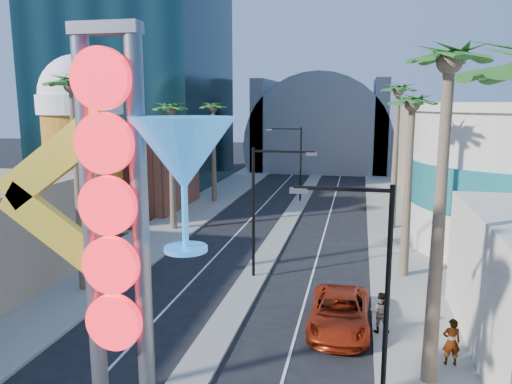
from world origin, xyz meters
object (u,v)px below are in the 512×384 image
at_px(pedestrian_a, 451,342).
at_px(pedestrian_b, 380,312).
at_px(red_pickup, 340,312).
at_px(neon_sign, 145,235).

distance_m(pedestrian_a, pedestrian_b, 3.61).
distance_m(red_pickup, pedestrian_a, 5.27).
xyz_separation_m(neon_sign, pedestrian_b, (6.48, 10.81, -6.19)).
bearing_deg(neon_sign, pedestrian_b, 59.05).
bearing_deg(red_pickup, neon_sign, -112.68).
xyz_separation_m(red_pickup, pedestrian_a, (4.55, -2.64, 0.30)).
xyz_separation_m(pedestrian_a, pedestrian_b, (-2.70, 2.40, -0.02)).
bearing_deg(pedestrian_b, red_pickup, -5.29).
height_order(red_pickup, pedestrian_a, pedestrian_a).
relative_size(pedestrian_a, pedestrian_b, 1.02).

